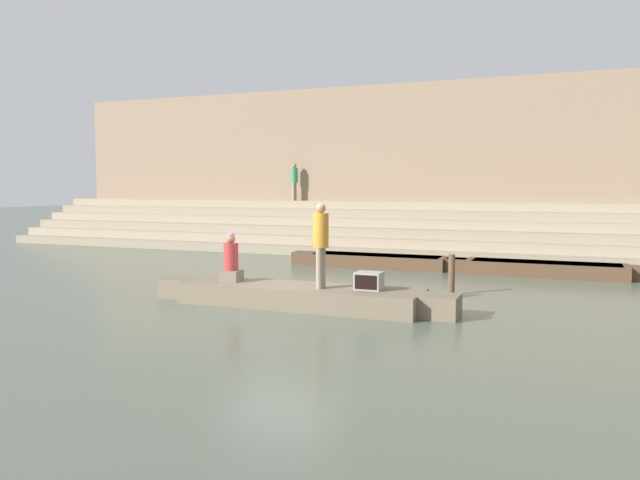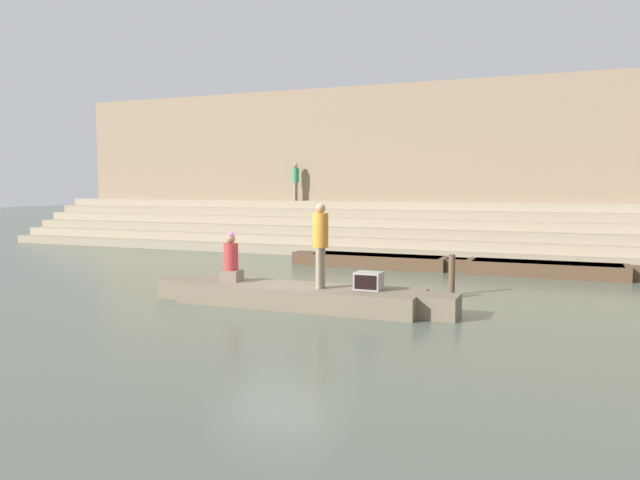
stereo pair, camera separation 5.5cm
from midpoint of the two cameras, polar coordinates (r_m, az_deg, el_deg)
ground_plane at (r=13.76m, az=-3.50°, el=-5.97°), size 120.00×120.00×0.00m
ghat_steps at (r=24.86m, az=8.56°, el=0.52°), size 36.00×4.38×1.97m
back_wall at (r=26.92m, az=9.75°, el=6.60°), size 34.20×1.28×6.89m
rowboat_main at (r=13.57m, az=-1.82°, el=-5.09°), size 6.87×1.51×0.45m
person_standing at (r=13.09m, az=0.17°, el=0.09°), size 0.33×0.33×1.79m
person_rowing at (r=14.25m, az=-8.03°, el=-1.91°), size 0.46×0.36×1.13m
tv_set at (r=13.04m, az=4.58°, el=-3.74°), size 0.55×0.44×0.37m
moored_boat_shore at (r=19.28m, az=20.01°, el=-2.48°), size 5.71×1.14×0.40m
moored_boat_distant at (r=20.17m, az=5.30°, el=-1.88°), size 5.76×1.14×0.40m
mooring_post at (r=15.32m, az=12.05°, el=-3.12°), size 0.16×0.16×0.97m
person_on_steps at (r=27.81m, az=-2.20°, el=5.60°), size 0.30×0.30×1.65m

